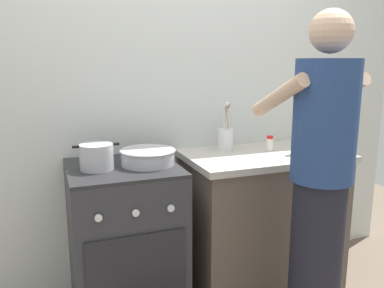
{
  "coord_description": "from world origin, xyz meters",
  "views": [
    {
      "loc": [
        -0.73,
        -1.96,
        1.47
      ],
      "look_at": [
        0.05,
        0.12,
        1.0
      ],
      "focal_mm": 37.01,
      "sensor_mm": 36.0,
      "label": 1
    }
  ],
  "objects_px": {
    "spice_bottle": "(270,144)",
    "mixing_bowl": "(148,156)",
    "utensil_crock": "(226,135)",
    "pot": "(97,157)",
    "person": "(320,188)",
    "stove_range": "(125,242)",
    "oil_bottle": "(299,139)"
  },
  "relations": [
    {
      "from": "stove_range",
      "to": "pot",
      "type": "distance_m",
      "value": 0.54
    },
    {
      "from": "utensil_crock",
      "to": "person",
      "type": "xyz_separation_m",
      "value": [
        0.15,
        -0.76,
        -0.14
      ]
    },
    {
      "from": "spice_bottle",
      "to": "person",
      "type": "bearing_deg",
      "value": -99.58
    },
    {
      "from": "spice_bottle",
      "to": "person",
      "type": "relative_size",
      "value": 0.06
    },
    {
      "from": "stove_range",
      "to": "person",
      "type": "bearing_deg",
      "value": -35.07
    },
    {
      "from": "mixing_bowl",
      "to": "spice_bottle",
      "type": "relative_size",
      "value": 3.2
    },
    {
      "from": "pot",
      "to": "spice_bottle",
      "type": "xyz_separation_m",
      "value": [
        1.1,
        0.07,
        -0.02
      ]
    },
    {
      "from": "pot",
      "to": "utensil_crock",
      "type": "xyz_separation_m",
      "value": [
        0.84,
        0.18,
        0.03
      ]
    },
    {
      "from": "mixing_bowl",
      "to": "person",
      "type": "relative_size",
      "value": 0.18
    },
    {
      "from": "pot",
      "to": "stove_range",
      "type": "bearing_deg",
      "value": 8.83
    },
    {
      "from": "pot",
      "to": "person",
      "type": "bearing_deg",
      "value": -30.17
    },
    {
      "from": "mixing_bowl",
      "to": "spice_bottle",
      "type": "bearing_deg",
      "value": 4.39
    },
    {
      "from": "mixing_bowl",
      "to": "oil_bottle",
      "type": "height_order",
      "value": "oil_bottle"
    },
    {
      "from": "pot",
      "to": "person",
      "type": "xyz_separation_m",
      "value": [
        0.99,
        -0.58,
        -0.11
      ]
    },
    {
      "from": "spice_bottle",
      "to": "mixing_bowl",
      "type": "bearing_deg",
      "value": -175.61
    },
    {
      "from": "stove_range",
      "to": "oil_bottle",
      "type": "bearing_deg",
      "value": -4.85
    },
    {
      "from": "stove_range",
      "to": "pot",
      "type": "bearing_deg",
      "value": -171.17
    },
    {
      "from": "mixing_bowl",
      "to": "utensil_crock",
      "type": "height_order",
      "value": "utensil_crock"
    },
    {
      "from": "pot",
      "to": "oil_bottle",
      "type": "bearing_deg",
      "value": -3.29
    },
    {
      "from": "oil_bottle",
      "to": "mixing_bowl",
      "type": "bearing_deg",
      "value": 175.54
    },
    {
      "from": "mixing_bowl",
      "to": "utensil_crock",
      "type": "relative_size",
      "value": 0.98
    },
    {
      "from": "oil_bottle",
      "to": "stove_range",
      "type": "bearing_deg",
      "value": 175.15
    },
    {
      "from": "utensil_crock",
      "to": "person",
      "type": "distance_m",
      "value": 0.79
    },
    {
      "from": "utensil_crock",
      "to": "person",
      "type": "relative_size",
      "value": 0.19
    },
    {
      "from": "spice_bottle",
      "to": "person",
      "type": "xyz_separation_m",
      "value": [
        -0.11,
        -0.64,
        -0.09
      ]
    },
    {
      "from": "stove_range",
      "to": "mixing_bowl",
      "type": "xyz_separation_m",
      "value": [
        0.14,
        -0.02,
        0.5
      ]
    },
    {
      "from": "pot",
      "to": "spice_bottle",
      "type": "relative_size",
      "value": 2.5
    },
    {
      "from": "mixing_bowl",
      "to": "utensil_crock",
      "type": "distance_m",
      "value": 0.59
    },
    {
      "from": "stove_range",
      "to": "utensil_crock",
      "type": "distance_m",
      "value": 0.91
    },
    {
      "from": "stove_range",
      "to": "utensil_crock",
      "type": "relative_size",
      "value": 2.84
    },
    {
      "from": "pot",
      "to": "oil_bottle",
      "type": "distance_m",
      "value": 1.23
    },
    {
      "from": "pot",
      "to": "person",
      "type": "distance_m",
      "value": 1.16
    }
  ]
}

